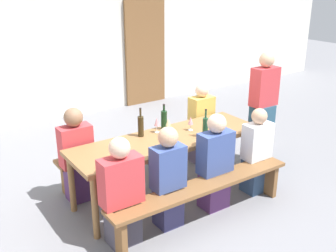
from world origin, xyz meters
The scene contains 19 objects.
ground_plane centered at (0.00, 0.00, 0.00)m, with size 24.00×24.00×0.00m, color slate.
back_wall centered at (0.00, 3.57, 1.60)m, with size 14.00×0.20×3.20m, color silver.
wooden_door centered at (1.78, 3.43, 1.05)m, with size 0.90×0.06×2.10m, color brown.
tasting_table centered at (0.00, 0.00, 0.67)m, with size 2.35×0.74×0.75m.
bench_near centered at (0.00, -0.67, 0.36)m, with size 2.25×0.30×0.45m.
bench_far centered at (0.00, 0.67, 0.36)m, with size 2.25×0.30×0.45m.
wine_bottle_0 centered at (0.12, 0.27, 0.87)m, with size 0.07×0.07×0.32m.
wine_bottle_1 centered at (-0.23, 0.23, 0.88)m, with size 0.07×0.07×0.35m.
wine_bottle_2 centered at (0.38, -0.22, 0.88)m, with size 0.07×0.07×0.34m.
wine_glass_0 centered at (0.37, 0.05, 0.87)m, with size 0.07×0.07×0.18m.
wine_glass_1 centered at (0.11, 0.17, 0.87)m, with size 0.06×0.06×0.17m.
wine_glass_2 centered at (-0.01, 0.22, 0.88)m, with size 0.06×0.06×0.19m.
seated_guest_near_0 centered at (-0.90, -0.52, 0.54)m, with size 0.42×0.24×1.14m.
seated_guest_near_1 centered at (-0.35, -0.52, 0.54)m, with size 0.35×0.24×1.12m.
seated_guest_near_2 centered at (0.28, -0.52, 0.54)m, with size 0.40×0.24×1.14m.
seated_guest_near_3 centered at (0.94, -0.52, 0.51)m, with size 0.35×0.24×1.08m.
seated_guest_far_0 centered at (-0.93, 0.52, 0.55)m, with size 0.37×0.24×1.15m.
seated_guest_far_1 centered at (0.92, 0.52, 0.55)m, with size 0.33×0.24×1.16m.
standing_host centered at (1.58, 0.01, 0.77)m, with size 0.37×0.24×1.59m.
Camera 1 is at (-2.46, -3.60, 2.54)m, focal length 43.23 mm.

